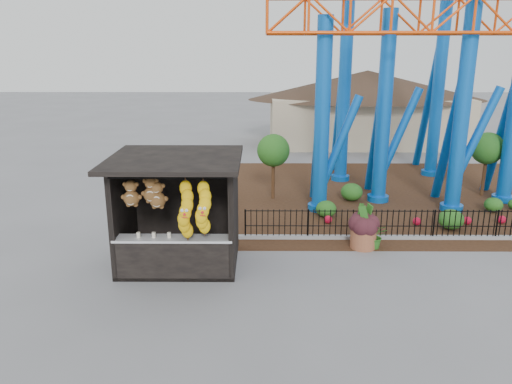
{
  "coord_description": "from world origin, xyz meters",
  "views": [
    {
      "loc": [
        -0.75,
        -11.98,
        5.87
      ],
      "look_at": [
        -0.85,
        1.5,
        2.0
      ],
      "focal_mm": 35.0,
      "sensor_mm": 36.0,
      "label": 1
    }
  ],
  "objects_px": {
    "prize_booth": "(178,215)",
    "roller_coaster": "(412,34)",
    "terracotta_planter": "(363,238)",
    "potted_plant": "(375,236)"
  },
  "relations": [
    {
      "from": "prize_booth",
      "to": "potted_plant",
      "type": "bearing_deg",
      "value": 13.16
    },
    {
      "from": "prize_booth",
      "to": "potted_plant",
      "type": "xyz_separation_m",
      "value": [
        5.76,
        1.35,
        -1.11
      ]
    },
    {
      "from": "roller_coaster",
      "to": "terracotta_planter",
      "type": "relative_size",
      "value": 14.01
    },
    {
      "from": "prize_booth",
      "to": "terracotta_planter",
      "type": "height_order",
      "value": "prize_booth"
    },
    {
      "from": "prize_booth",
      "to": "roller_coaster",
      "type": "distance_m",
      "value": 11.98
    },
    {
      "from": "terracotta_planter",
      "to": "potted_plant",
      "type": "distance_m",
      "value": 0.36
    },
    {
      "from": "prize_booth",
      "to": "roller_coaster",
      "type": "height_order",
      "value": "roller_coaster"
    },
    {
      "from": "prize_booth",
      "to": "terracotta_planter",
      "type": "bearing_deg",
      "value": 14.34
    },
    {
      "from": "roller_coaster",
      "to": "potted_plant",
      "type": "relative_size",
      "value": 13.61
    },
    {
      "from": "prize_booth",
      "to": "roller_coaster",
      "type": "relative_size",
      "value": 0.32
    }
  ]
}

